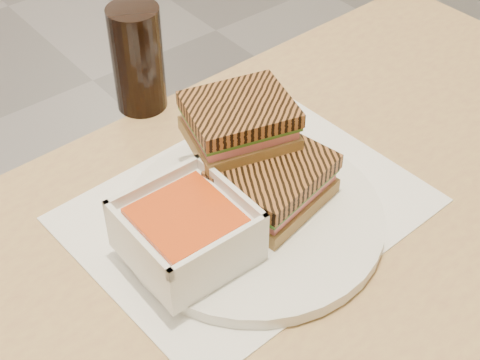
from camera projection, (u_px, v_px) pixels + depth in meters
main_table at (282, 357)px, 0.80m from camera, size 1.22×0.73×0.75m
tray_liner at (248, 209)px, 0.81m from camera, size 0.39×0.31×0.00m
plate at (253, 218)px, 0.79m from camera, size 0.29×0.29×0.02m
soup_bowl at (187, 233)px, 0.72m from camera, size 0.12×0.12×0.06m
panini_lower at (273, 182)px, 0.78m from camera, size 0.14×0.12×0.05m
panini_upper at (239, 122)px, 0.78m from camera, size 0.13×0.12×0.05m
cola_glass at (138, 59)px, 0.91m from camera, size 0.07×0.07×0.14m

